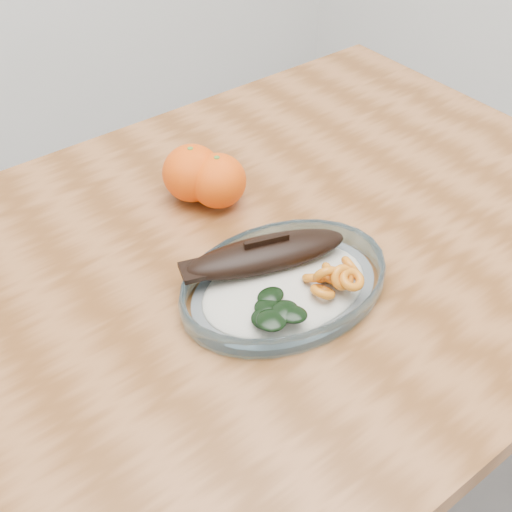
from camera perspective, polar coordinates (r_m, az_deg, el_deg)
name	(u,v)px	position (r m, az deg, el deg)	size (l,w,h in m)	color
dining_table	(249,303)	(0.95, -0.66, -4.23)	(1.20, 0.80, 0.75)	brown
plated_meal	(284,281)	(0.81, 2.51, -2.27)	(0.56, 0.56, 0.08)	white
orange_left	(192,173)	(0.96, -5.69, 7.35)	(0.09, 0.09, 0.09)	#FA3F05
orange_right	(218,181)	(0.94, -3.40, 6.69)	(0.08, 0.08, 0.08)	#FA3F05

